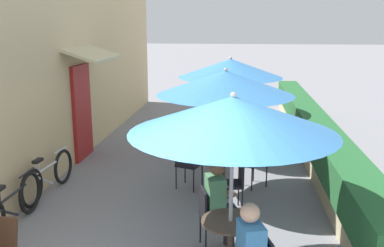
% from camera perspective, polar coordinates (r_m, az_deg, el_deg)
% --- Properties ---
extents(cafe_facade_wall, '(0.98, 12.86, 4.20)m').
position_cam_1_polar(cafe_facade_wall, '(10.22, -14.57, 7.80)').
color(cafe_facade_wall, '#D6B784').
rests_on(cafe_facade_wall, ground_plane).
extents(planter_hedge, '(0.60, 11.86, 1.01)m').
position_cam_1_polar(planter_hedge, '(9.99, 15.76, -1.45)').
color(planter_hedge, tan).
rests_on(planter_hedge, ground_plane).
extents(patio_table_near, '(0.70, 0.70, 0.74)m').
position_cam_1_polar(patio_table_near, '(5.26, 5.11, -15.01)').
color(patio_table_near, brown).
rests_on(patio_table_near, ground_plane).
extents(patio_umbrella_near, '(2.34, 2.34, 2.26)m').
position_cam_1_polar(patio_umbrella_near, '(4.74, 5.48, 1.18)').
color(patio_umbrella_near, '#B7B7BC').
rests_on(patio_umbrella_near, ground_plane).
extents(cafe_chair_near_left, '(0.50, 0.50, 0.87)m').
position_cam_1_polar(cafe_chair_near_left, '(5.83, 2.52, -11.86)').
color(cafe_chair_near_left, black).
rests_on(cafe_chair_near_left, ground_plane).
extents(seated_patron_near_left, '(0.48, 0.42, 1.25)m').
position_cam_1_polar(seated_patron_near_left, '(5.78, 3.63, -10.23)').
color(seated_patron_near_left, '#23232D').
rests_on(seated_patron_near_left, ground_plane).
extents(patio_table_mid, '(0.70, 0.70, 0.74)m').
position_cam_1_polar(patio_table_mid, '(7.62, 4.28, -5.81)').
color(patio_table_mid, brown).
rests_on(patio_table_mid, ground_plane).
extents(patio_umbrella_mid, '(2.34, 2.34, 2.26)m').
position_cam_1_polar(patio_umbrella_mid, '(7.27, 4.48, 5.43)').
color(patio_umbrella_mid, '#B7B7BC').
rests_on(patio_umbrella_mid, ground_plane).
extents(cafe_chair_mid_left, '(0.56, 0.56, 0.87)m').
position_cam_1_polar(cafe_chair_mid_left, '(8.09, 7.81, -4.66)').
color(cafe_chair_mid_left, black).
rests_on(cafe_chair_mid_left, ground_plane).
extents(cafe_chair_mid_right, '(0.51, 0.51, 0.87)m').
position_cam_1_polar(cafe_chair_mid_right, '(7.82, -0.63, -5.18)').
color(cafe_chair_mid_right, black).
rests_on(cafe_chair_mid_right, ground_plane).
extents(cafe_chair_mid_back, '(0.46, 0.46, 0.87)m').
position_cam_1_polar(cafe_chair_mid_back, '(6.98, 5.68, -7.54)').
color(cafe_chair_mid_back, black).
rests_on(cafe_chair_mid_back, ground_plane).
extents(coffee_cup_mid, '(0.07, 0.07, 0.09)m').
position_cam_1_polar(coffee_cup_mid, '(7.54, 3.64, -3.81)').
color(coffee_cup_mid, '#B73D3D').
rests_on(coffee_cup_mid, patio_table_mid).
extents(patio_table_far, '(0.70, 0.70, 0.74)m').
position_cam_1_polar(patio_table_far, '(9.93, 4.96, -1.27)').
color(patio_table_far, brown).
rests_on(patio_table_far, ground_plane).
extents(patio_umbrella_far, '(2.34, 2.34, 2.26)m').
position_cam_1_polar(patio_umbrella_far, '(9.67, 5.14, 7.37)').
color(patio_umbrella_far, '#B7B7BC').
rests_on(patio_umbrella_far, ground_plane).
extents(cafe_chair_far_left, '(0.47, 0.47, 0.87)m').
position_cam_1_polar(cafe_chair_far_left, '(10.60, 5.38, -0.28)').
color(cafe_chair_far_left, black).
rests_on(cafe_chair_far_left, ground_plane).
extents(cafe_chair_far_right, '(0.47, 0.47, 0.87)m').
position_cam_1_polar(cafe_chair_far_right, '(9.27, 4.49, -2.25)').
color(cafe_chair_far_right, black).
rests_on(cafe_chair_far_right, ground_plane).
extents(coffee_cup_far, '(0.07, 0.07, 0.09)m').
position_cam_1_polar(coffee_cup_far, '(9.91, 5.85, 0.32)').
color(coffee_cup_far, teal).
rests_on(coffee_cup_far, patio_table_far).
extents(bicycle_leaning, '(0.10, 1.79, 0.77)m').
position_cam_1_polar(bicycle_leaning, '(6.94, -22.88, -10.14)').
color(bicycle_leaning, black).
rests_on(bicycle_leaning, ground_plane).
extents(bicycle_second, '(0.18, 1.77, 0.75)m').
position_cam_1_polar(bicycle_second, '(8.04, -18.62, -6.64)').
color(bicycle_second, black).
rests_on(bicycle_second, ground_plane).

